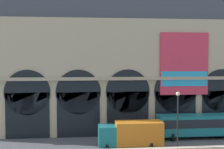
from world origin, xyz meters
The scene contains 5 objects.
ground_plane centered at (0.00, 0.00, 0.00)m, with size 200.00×200.00×0.00m, color #54565B.
station_building centered at (0.05, 7.28, 9.39)m, with size 41.26×4.98×19.36m.
box_truck_center centered at (-0.44, -0.72, 1.70)m, with size 7.50×2.91×3.12m.
bus_mideast centered at (9.16, 2.89, 1.78)m, with size 11.00×3.25×3.10m.
street_lamp_quayside centered at (4.19, -3.62, 4.41)m, with size 0.44×0.44×6.90m.
Camera 1 is at (-6.17, -35.36, 10.38)m, focal length 48.50 mm.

